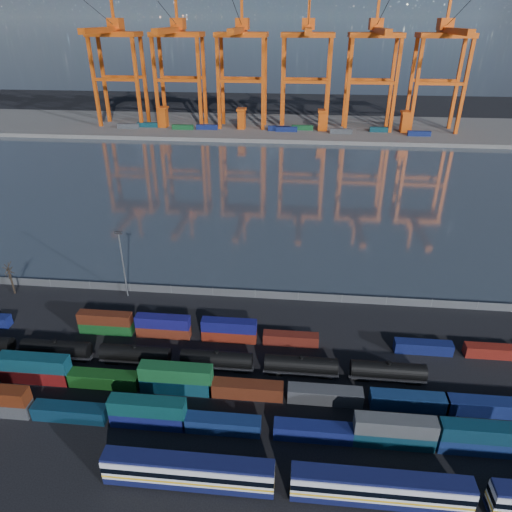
# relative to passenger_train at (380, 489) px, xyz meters

# --- Properties ---
(ground) EXTENTS (700.00, 700.00, 0.00)m
(ground) POSITION_rel_passenger_train_xyz_m (-21.62, 20.67, -2.54)
(ground) COLOR black
(ground) RESTS_ON ground
(harbor_water) EXTENTS (700.00, 700.00, 0.00)m
(harbor_water) POSITION_rel_passenger_train_xyz_m (-21.62, 125.67, -2.53)
(harbor_water) COLOR #303A45
(harbor_water) RESTS_ON ground
(far_quay) EXTENTS (700.00, 70.00, 2.00)m
(far_quay) POSITION_rel_passenger_train_xyz_m (-21.62, 230.67, -1.54)
(far_quay) COLOR #514F4C
(far_quay) RESTS_ON ground
(passenger_train) EXTENTS (75.84, 2.94, 5.05)m
(passenger_train) POSITION_rel_passenger_train_xyz_m (0.00, 0.00, 0.00)
(passenger_train) COLOR silver
(passenger_train) RESTS_ON ground
(container_row_south) EXTENTS (140.58, 2.48, 5.28)m
(container_row_south) POSITION_rel_passenger_train_xyz_m (-15.69, 9.77, -0.39)
(container_row_south) COLOR #383A3D
(container_row_south) RESTS_ON ground
(container_row_mid) EXTENTS (129.29, 2.57, 5.48)m
(container_row_mid) POSITION_rel_passenger_train_xyz_m (-29.19, 17.62, -0.71)
(container_row_mid) COLOR navy
(container_row_mid) RESTS_ON ground
(container_row_north) EXTENTS (140.03, 2.25, 4.79)m
(container_row_north) POSITION_rel_passenger_train_xyz_m (-27.74, 32.55, -0.74)
(container_row_north) COLOR navy
(container_row_north) RESTS_ON ground
(tanker_string) EXTENTS (91.20, 2.94, 4.21)m
(tanker_string) POSITION_rel_passenger_train_xyz_m (-34.01, 23.86, -0.43)
(tanker_string) COLOR black
(tanker_string) RESTS_ON ground
(waterfront_fence) EXTENTS (160.12, 0.12, 2.20)m
(waterfront_fence) POSITION_rel_passenger_train_xyz_m (-21.62, 48.67, -1.54)
(waterfront_fence) COLOR #595B5E
(waterfront_fence) RESTS_ON ground
(bare_tree) EXTENTS (2.09, 2.18, 8.25)m
(bare_tree) POSITION_rel_passenger_train_xyz_m (-78.70, 45.04, 1.58)
(bare_tree) COLOR black
(bare_tree) RESTS_ON ground
(yard_light_mast) EXTENTS (1.60, 0.40, 16.60)m
(yard_light_mast) POSITION_rel_passenger_train_xyz_m (-51.62, 46.67, 6.76)
(yard_light_mast) COLOR slate
(yard_light_mast) RESTS_ON ground
(gantry_cranes) EXTENTS (202.80, 53.38, 72.29)m
(gantry_cranes) POSITION_rel_passenger_train_xyz_m (-29.12, 223.75, 41.77)
(gantry_cranes) COLOR #D34D0E
(gantry_cranes) RESTS_ON ground
(quay_containers) EXTENTS (172.58, 10.99, 2.60)m
(quay_containers) POSITION_rel_passenger_train_xyz_m (-32.61, 216.13, 0.76)
(quay_containers) COLOR navy
(quay_containers) RESTS_ON far_quay
(straddle_carriers) EXTENTS (140.00, 7.00, 11.10)m
(straddle_carriers) POSITION_rel_passenger_train_xyz_m (-24.12, 220.67, 5.28)
(straddle_carriers) COLOR #D34D0E
(straddle_carriers) RESTS_ON far_quay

